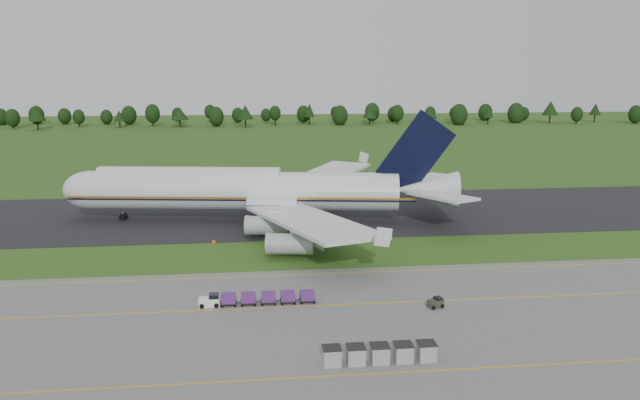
{
  "coord_description": "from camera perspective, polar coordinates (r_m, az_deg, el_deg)",
  "views": [
    {
      "loc": [
        -5.05,
        -94.16,
        28.89
      ],
      "look_at": [
        5.57,
        2.0,
        8.27
      ],
      "focal_mm": 35.0,
      "sensor_mm": 36.0,
      "label": 1
    }
  ],
  "objects": [
    {
      "name": "tree_line",
      "position": [
        315.94,
        -3.03,
        7.86
      ],
      "size": [
        527.43,
        21.54,
        11.97
      ],
      "color": "black",
      "rests_on": "ground"
    },
    {
      "name": "utility_cart",
      "position": [
        78.66,
        10.51,
        -9.3
      ],
      "size": [
        2.07,
        1.59,
        1.0
      ],
      "color": "#313424",
      "rests_on": "apron"
    },
    {
      "name": "taxiway",
      "position": [
        125.62,
        -3.83,
        -1.27
      ],
      "size": [
        300.0,
        40.0,
        0.08
      ],
      "primitive_type": "cube",
      "color": "black",
      "rests_on": "ground"
    },
    {
      "name": "apron_markings",
      "position": [
        73.27,
        -1.88,
        -11.14
      ],
      "size": [
        300.0,
        30.2,
        0.01
      ],
      "color": "#E0AA0D",
      "rests_on": "apron"
    },
    {
      "name": "apron",
      "position": [
        66.91,
        -1.4,
        -13.52
      ],
      "size": [
        300.0,
        52.0,
        0.06
      ],
      "primitive_type": "cube",
      "color": "slate",
      "rests_on": "ground"
    },
    {
      "name": "edge_markers",
      "position": [
        105.61,
        -6.59,
        -3.77
      ],
      "size": [
        11.88,
        0.3,
        0.6
      ],
      "color": "#FF6208",
      "rests_on": "ground"
    },
    {
      "name": "aircraft",
      "position": [
        119.1,
        -6.42,
        0.93
      ],
      "size": [
        76.41,
        73.44,
        21.37
      ],
      "color": "silver",
      "rests_on": "ground"
    },
    {
      "name": "baggage_train",
      "position": [
        78.64,
        -5.88,
        -8.92
      ],
      "size": [
        14.39,
        1.53,
        1.47
      ],
      "color": "white",
      "rests_on": "apron"
    },
    {
      "name": "uld_row",
      "position": [
        64.21,
        5.47,
        -13.79
      ],
      "size": [
        11.44,
        1.84,
        1.82
      ],
      "color": "#9C9C9C",
      "rests_on": "apron"
    },
    {
      "name": "ground",
      "position": [
        98.62,
        -3.1,
        -5.02
      ],
      "size": [
        600.0,
        600.0,
        0.0
      ],
      "primitive_type": "plane",
      "color": "#2E5218",
      "rests_on": "ground"
    }
  ]
}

